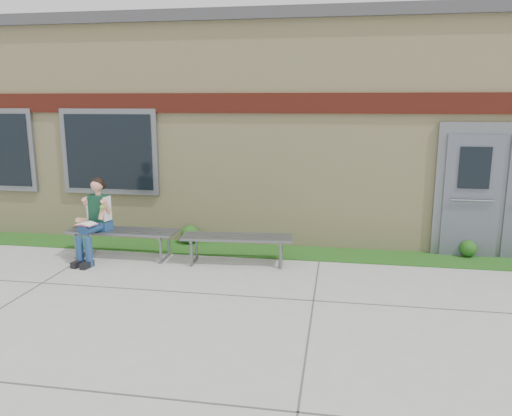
# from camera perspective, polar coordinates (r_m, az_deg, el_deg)

# --- Properties ---
(ground) EXTENTS (80.00, 80.00, 0.00)m
(ground) POSITION_cam_1_polar(r_m,az_deg,el_deg) (6.54, -2.61, -11.66)
(ground) COLOR #9E9E99
(ground) RESTS_ON ground
(grass_strip) EXTENTS (16.00, 0.80, 0.02)m
(grass_strip) POSITION_cam_1_polar(r_m,az_deg,el_deg) (8.94, 0.90, -4.96)
(grass_strip) COLOR #154F15
(grass_strip) RESTS_ON ground
(school_building) EXTENTS (16.20, 6.22, 4.20)m
(school_building) POSITION_cam_1_polar(r_m,az_deg,el_deg) (11.92, 3.43, 9.54)
(school_building) COLOR beige
(school_building) RESTS_ON ground
(bench_left) EXTENTS (1.87, 0.53, 0.49)m
(bench_left) POSITION_cam_1_polar(r_m,az_deg,el_deg) (8.83, -15.01, -3.14)
(bench_left) COLOR slate
(bench_left) RESTS_ON ground
(bench_right) EXTENTS (1.84, 0.65, 0.47)m
(bench_right) POSITION_cam_1_polar(r_m,az_deg,el_deg) (8.22, -2.18, -3.95)
(bench_right) COLOR slate
(bench_right) RESTS_ON ground
(girl) EXTENTS (0.49, 0.85, 1.39)m
(girl) POSITION_cam_1_polar(r_m,az_deg,el_deg) (8.73, -17.97, -1.06)
(girl) COLOR navy
(girl) RESTS_ON ground
(shrub_mid) EXTENTS (0.34, 0.34, 0.34)m
(shrub_mid) POSITION_cam_1_polar(r_m,az_deg,el_deg) (9.44, -7.59, -3.00)
(shrub_mid) COLOR #154F15
(shrub_mid) RESTS_ON grass_strip
(shrub_east) EXTENTS (0.29, 0.29, 0.29)m
(shrub_east) POSITION_cam_1_polar(r_m,az_deg,el_deg) (9.31, 23.09, -4.27)
(shrub_east) COLOR #154F15
(shrub_east) RESTS_ON grass_strip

